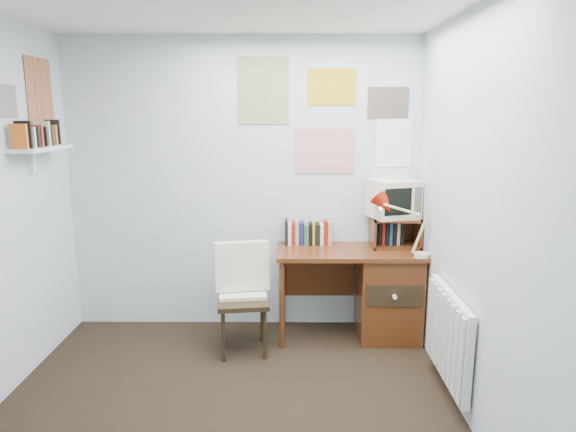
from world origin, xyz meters
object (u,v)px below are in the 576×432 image
desk_chair (243,301)px  desk_lamp (423,230)px  tv_riser (395,232)px  crt_tv (393,197)px  wall_shelf (41,148)px  desk (381,290)px  radiator (449,336)px

desk_chair → desk_lamp: desk_lamp is taller
tv_riser → crt_tv: (-0.03, 0.02, 0.30)m
crt_tv → wall_shelf: size_ratio=0.59×
desk_chair → desk_lamp: 1.51m
desk → wall_shelf: 2.87m
tv_riser → crt_tv: 0.30m
desk_chair → radiator: desk_chair is taller
desk → tv_riser: (0.12, 0.11, 0.48)m
desk_lamp → radiator: 0.91m
radiator → wall_shelf: bearing=169.1°
tv_riser → crt_tv: size_ratio=1.10×
wall_shelf → tv_riser: bearing=10.3°
crt_tv → radiator: bearing=-97.2°
desk_chair → wall_shelf: bearing=175.6°
desk_chair → radiator: size_ratio=1.05×
tv_riser → crt_tv: bearing=141.6°
radiator → crt_tv: bearing=100.4°
tv_riser → crt_tv: crt_tv is taller
crt_tv → wall_shelf: 2.75m
radiator → desk_lamp: bearing=91.6°
desk_lamp → desk_chair: bearing=166.0°
desk_lamp → radiator: desk_lamp is taller
desk_chair → crt_tv: bearing=12.1°
desk_chair → tv_riser: tv_riser is taller
desk_lamp → wall_shelf: 2.92m
wall_shelf → desk_lamp: bearing=3.2°
desk → desk_lamp: desk_lamp is taller
desk → wall_shelf: (-2.57, -0.38, 1.21)m
radiator → wall_shelf: size_ratio=1.29×
desk → desk_chair: bearing=-165.0°
desk_lamp → crt_tv: bearing=99.1°
radiator → desk: bearing=107.2°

